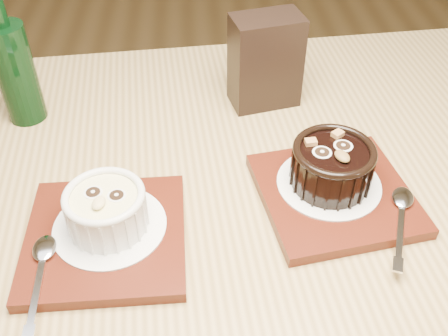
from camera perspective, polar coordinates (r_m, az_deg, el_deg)
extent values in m
cube|color=olive|center=(0.67, -0.77, -5.06)|extent=(1.26, 0.90, 0.04)
cylinder|color=olive|center=(1.32, 21.49, -2.41)|extent=(0.06, 0.06, 0.71)
cube|color=#50190D|center=(0.62, -12.74, -7.36)|extent=(0.18, 0.18, 0.01)
cylinder|color=white|center=(0.62, -12.31, -6.17)|extent=(0.13, 0.13, 0.00)
cylinder|color=white|center=(0.60, -12.63, -4.66)|extent=(0.09, 0.09, 0.05)
cylinder|color=#E6DC8C|center=(0.59, -12.94, -3.20)|extent=(0.07, 0.07, 0.00)
torus|color=white|center=(0.58, -12.99, -2.95)|extent=(0.09, 0.09, 0.01)
cylinder|color=black|center=(0.59, -14.07, -2.55)|extent=(0.02, 0.02, 0.00)
cylinder|color=black|center=(0.58, -11.62, -2.90)|extent=(0.02, 0.02, 0.00)
ellipsoid|color=#D5BC7C|center=(0.57, -13.48, -3.70)|extent=(0.02, 0.02, 0.01)
cube|color=#50190D|center=(0.67, 11.96, -2.83)|extent=(0.21, 0.21, 0.01)
cylinder|color=white|center=(0.67, 11.34, -1.63)|extent=(0.13, 0.13, 0.00)
cylinder|color=black|center=(0.65, 11.64, 0.03)|extent=(0.10, 0.10, 0.05)
cylinder|color=black|center=(0.64, 11.93, 1.64)|extent=(0.08, 0.08, 0.00)
torus|color=black|center=(0.63, 11.97, 1.88)|extent=(0.10, 0.10, 0.01)
cylinder|color=black|center=(0.63, 10.63, 1.73)|extent=(0.02, 0.02, 0.00)
cylinder|color=black|center=(0.64, 12.85, 2.42)|extent=(0.02, 0.02, 0.00)
ellipsoid|color=brown|center=(0.62, 12.74, 1.26)|extent=(0.02, 0.03, 0.01)
cube|color=#965E31|center=(0.64, 9.43, 2.81)|extent=(0.01, 0.01, 0.01)
cube|color=#965E31|center=(0.66, 12.27, 3.64)|extent=(0.02, 0.02, 0.01)
cube|color=black|center=(0.79, 4.52, 11.50)|extent=(0.11, 0.08, 0.14)
cylinder|color=black|center=(0.81, -21.67, 9.49)|extent=(0.06, 0.06, 0.15)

